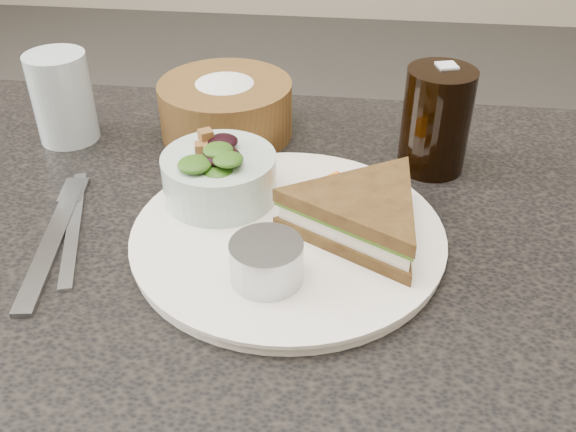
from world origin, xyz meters
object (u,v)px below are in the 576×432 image
(sandwich, at_px, (363,215))
(salad_bowl, at_px, (219,169))
(bread_basket, at_px, (225,100))
(dressing_ramekin, at_px, (267,262))
(cola_glass, at_px, (437,115))
(dinner_plate, at_px, (288,236))
(water_glass, at_px, (63,98))

(sandwich, relative_size, salad_bowl, 1.48)
(sandwich, distance_m, bread_basket, 0.27)
(dressing_ramekin, relative_size, cola_glass, 0.49)
(dinner_plate, xyz_separation_m, salad_bowl, (-0.08, 0.05, 0.04))
(dinner_plate, relative_size, cola_glass, 2.30)
(dinner_plate, xyz_separation_m, bread_basket, (-0.10, 0.21, 0.04))
(sandwich, relative_size, bread_basket, 1.05)
(water_glass, bearing_deg, dinner_plate, -31.16)
(dinner_plate, bearing_deg, salad_bowl, 146.51)
(bread_basket, xyz_separation_m, cola_glass, (0.24, -0.05, 0.02))
(salad_bowl, relative_size, cola_glass, 0.89)
(salad_bowl, xyz_separation_m, cola_glass, (0.22, 0.11, 0.02))
(bread_basket, bearing_deg, dinner_plate, -64.16)
(water_glass, bearing_deg, bread_basket, 10.41)
(bread_basket, bearing_deg, salad_bowl, -80.64)
(bread_basket, relative_size, cola_glass, 1.25)
(sandwich, xyz_separation_m, cola_glass, (0.07, 0.16, 0.03))
(sandwich, height_order, bread_basket, bread_basket)
(sandwich, xyz_separation_m, salad_bowl, (-0.14, 0.05, 0.01))
(dinner_plate, height_order, cola_glass, cola_glass)
(dinner_plate, bearing_deg, sandwich, 2.80)
(dressing_ramekin, xyz_separation_m, cola_glass, (0.15, 0.23, 0.03))
(cola_glass, bearing_deg, bread_basket, 168.40)
(dinner_plate, xyz_separation_m, dressing_ramekin, (-0.01, -0.07, 0.03))
(dressing_ramekin, distance_m, bread_basket, 0.30)
(dinner_plate, bearing_deg, bread_basket, 115.84)
(sandwich, bearing_deg, cola_glass, 93.96)
(bread_basket, bearing_deg, water_glass, -169.59)
(bread_basket, distance_m, cola_glass, 0.25)
(dinner_plate, relative_size, dressing_ramekin, 4.67)
(salad_bowl, xyz_separation_m, dressing_ramekin, (0.07, -0.12, -0.01))
(salad_bowl, bearing_deg, dinner_plate, -33.49)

